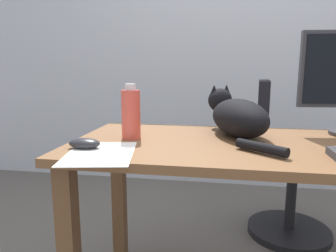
% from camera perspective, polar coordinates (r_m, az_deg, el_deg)
% --- Properties ---
extents(back_wall, '(6.00, 0.04, 2.60)m').
position_cam_1_polar(back_wall, '(2.69, 15.34, 16.67)').
color(back_wall, silver).
rests_on(back_wall, ground_plane).
extents(desk, '(1.57, 0.64, 0.72)m').
position_cam_1_polar(desk, '(1.23, 20.45, -7.90)').
color(desk, brown).
rests_on(desk, ground_plane).
extents(office_chair, '(0.48, 0.48, 0.92)m').
position_cam_1_polar(office_chair, '(1.98, 20.42, -7.56)').
color(office_chair, black).
rests_on(office_chair, ground_plane).
extents(cat, '(0.30, 0.58, 0.20)m').
position_cam_1_polar(cat, '(1.29, 12.43, 1.88)').
color(cat, black).
rests_on(cat, desk).
extents(computer_mouse, '(0.11, 0.06, 0.04)m').
position_cam_1_polar(computer_mouse, '(1.10, -15.03, -3.10)').
color(computer_mouse, '#232328').
rests_on(computer_mouse, desk).
extents(paper_sheet, '(0.26, 0.33, 0.00)m').
position_cam_1_polar(paper_sheet, '(1.03, -12.26, -4.87)').
color(paper_sheet, white).
rests_on(paper_sheet, desk).
extents(water_bottle, '(0.07, 0.07, 0.21)m').
position_cam_1_polar(water_bottle, '(1.21, -6.80, 2.27)').
color(water_bottle, '#D84C3D').
rests_on(water_bottle, desk).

